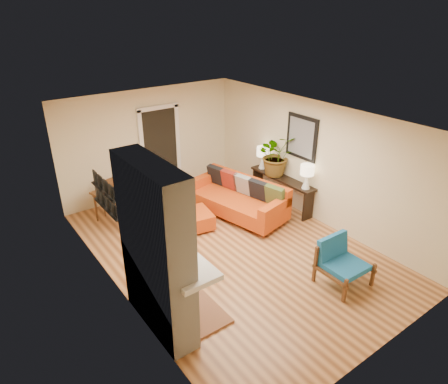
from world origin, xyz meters
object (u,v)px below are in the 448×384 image
at_px(sofa, 239,198).
at_px(ottoman, 193,219).
at_px(blue_chair, 340,259).
at_px(lamp_far, 263,155).
at_px(dining_table, 118,198).
at_px(console_table, 282,183).
at_px(lamp_near, 307,174).
at_px(houseplant, 277,155).

xyz_separation_m(sofa, ottoman, (-1.19, 0.04, -0.18)).
xyz_separation_m(ottoman, blue_chair, (1.08, -2.97, 0.22)).
bearing_deg(ottoman, lamp_far, 9.61).
xyz_separation_m(dining_table, console_table, (3.36, -1.54, 0.01)).
xyz_separation_m(blue_chair, console_table, (1.15, 2.65, 0.14)).
xyz_separation_m(dining_table, lamp_near, (3.36, -2.27, 0.50)).
height_order(blue_chair, console_table, blue_chair).
relative_size(ottoman, console_table, 0.46).
height_order(blue_chair, houseplant, houseplant).
bearing_deg(lamp_far, houseplant, -91.18).
height_order(sofa, lamp_near, lamp_near).
bearing_deg(lamp_near, ottoman, 154.75).
distance_m(blue_chair, lamp_near, 2.32).
distance_m(sofa, console_table, 1.09).
distance_m(sofa, houseplant, 1.32).
distance_m(sofa, blue_chair, 2.93).
relative_size(sofa, console_table, 1.32).
bearing_deg(sofa, lamp_far, 22.08).
height_order(dining_table, lamp_far, lamp_far).
xyz_separation_m(sofa, houseplant, (1.03, -0.06, 0.82)).
xyz_separation_m(ottoman, houseplant, (2.22, -0.11, 1.01)).
distance_m(blue_chair, lamp_far, 3.60).
distance_m(dining_table, lamp_near, 4.09).
xyz_separation_m(ottoman, lamp_near, (2.23, -1.05, 0.85)).
xyz_separation_m(ottoman, dining_table, (-1.13, 1.22, 0.35)).
distance_m(ottoman, console_table, 2.29).
height_order(sofa, dining_table, sofa).
bearing_deg(ottoman, sofa, -2.11).
bearing_deg(blue_chair, houseplant, 68.28).
relative_size(ottoman, dining_table, 0.51).
xyz_separation_m(ottoman, console_table, (2.23, -0.32, 0.36)).
height_order(dining_table, lamp_near, lamp_near).
height_order(lamp_near, lamp_far, same).
distance_m(blue_chair, dining_table, 4.74).
height_order(blue_chair, dining_table, dining_table).
relative_size(blue_chair, houseplant, 0.81).
height_order(sofa, lamp_far, lamp_far).
bearing_deg(dining_table, houseplant, -21.56).
relative_size(dining_table, houseplant, 1.67).
bearing_deg(lamp_far, dining_table, 165.98).
bearing_deg(lamp_near, blue_chair, -120.96).
bearing_deg(blue_chair, console_table, 66.50).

